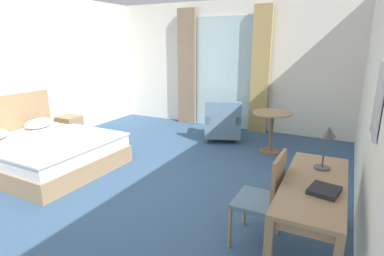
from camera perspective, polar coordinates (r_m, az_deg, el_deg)
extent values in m
cube|color=#38567A|center=(4.49, -11.30, -11.06)|extent=(6.22, 7.87, 0.10)
cube|color=white|center=(7.27, 6.54, 11.37)|extent=(5.82, 0.12, 2.84)
cube|color=white|center=(3.16, 32.02, 3.82)|extent=(0.12, 7.47, 2.84)
cube|color=silver|center=(7.23, 5.79, 10.01)|extent=(1.34, 0.02, 2.50)
cube|color=#897056|center=(7.50, -0.94, 11.03)|extent=(0.45, 0.10, 2.70)
cube|color=tan|center=(6.85, 12.55, 10.25)|extent=(0.39, 0.10, 2.70)
cube|color=tan|center=(5.45, -25.05, -5.26)|extent=(2.01, 1.75, 0.28)
cube|color=white|center=(5.38, -25.33, -2.95)|extent=(1.95, 1.70, 0.18)
cube|color=tan|center=(6.17, -31.27, 0.10)|extent=(0.09, 1.76, 1.07)
cube|color=silver|center=(5.09, -23.23, -2.42)|extent=(1.34, 1.73, 0.03)
ellipsoid|color=white|center=(6.12, -26.52, 0.78)|extent=(0.34, 0.52, 0.18)
cube|color=tan|center=(6.91, -21.63, 0.14)|extent=(0.42, 0.38, 0.46)
cube|color=#8F704E|center=(6.77, -22.93, 0.50)|extent=(0.36, 0.01, 0.11)
cube|color=tan|center=(2.95, 21.75, -9.56)|extent=(0.54, 1.47, 0.04)
cube|color=tan|center=(2.98, 21.63, -10.58)|extent=(0.49, 1.39, 0.08)
cube|color=tan|center=(3.75, 25.76, -10.99)|extent=(0.06, 0.06, 0.72)
cube|color=tan|center=(3.76, 18.66, -10.09)|extent=(0.06, 0.06, 0.72)
cube|color=slate|center=(3.16, 11.91, -13.04)|extent=(0.42, 0.48, 0.04)
cube|color=tan|center=(3.01, 15.69, -9.27)|extent=(0.04, 0.46, 0.48)
cylinder|color=tan|center=(3.50, 9.70, -14.20)|extent=(0.04, 0.04, 0.42)
cylinder|color=tan|center=(3.15, 7.05, -17.82)|extent=(0.04, 0.04, 0.42)
cylinder|color=tan|center=(3.43, 15.87, -15.33)|extent=(0.04, 0.04, 0.42)
cylinder|color=tan|center=(3.06, 14.00, -19.26)|extent=(0.04, 0.04, 0.42)
cylinder|color=#4C4C51|center=(3.27, 22.91, -6.78)|extent=(0.15, 0.15, 0.02)
cylinder|color=#4C4C51|center=(3.21, 23.19, -4.21)|extent=(0.02, 0.02, 0.30)
cone|color=#4C4C51|center=(3.27, 24.03, -0.62)|extent=(0.13, 0.15, 0.15)
cube|color=#232328|center=(2.77, 23.26, -10.55)|extent=(0.26, 0.28, 0.04)
cube|color=slate|center=(6.38, 5.61, 0.12)|extent=(0.95, 0.99, 0.29)
cube|color=slate|center=(5.97, 5.76, 2.72)|extent=(0.69, 0.38, 0.45)
cube|color=slate|center=(6.34, 8.37, 2.04)|extent=(0.39, 0.76, 0.16)
cube|color=slate|center=(6.33, 2.96, 2.16)|extent=(0.39, 0.76, 0.16)
cylinder|color=#4C3D2D|center=(6.77, 7.96, -0.81)|extent=(0.04, 0.04, 0.10)
cylinder|color=#4C3D2D|center=(6.76, 3.06, -0.71)|extent=(0.04, 0.04, 0.10)
cylinder|color=#4C3D2D|center=(6.14, 8.32, -2.53)|extent=(0.04, 0.04, 0.10)
cylinder|color=#4C3D2D|center=(6.12, 2.91, -2.43)|extent=(0.04, 0.04, 0.10)
cylinder|color=tan|center=(5.65, 14.64, 2.71)|extent=(0.69, 0.69, 0.03)
cylinder|color=brown|center=(5.74, 14.39, -0.92)|extent=(0.07, 0.07, 0.72)
cylinder|color=brown|center=(5.85, 14.16, -4.17)|extent=(0.38, 0.38, 0.02)
cube|color=silver|center=(2.74, 31.23, 4.43)|extent=(0.02, 0.44, 0.57)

